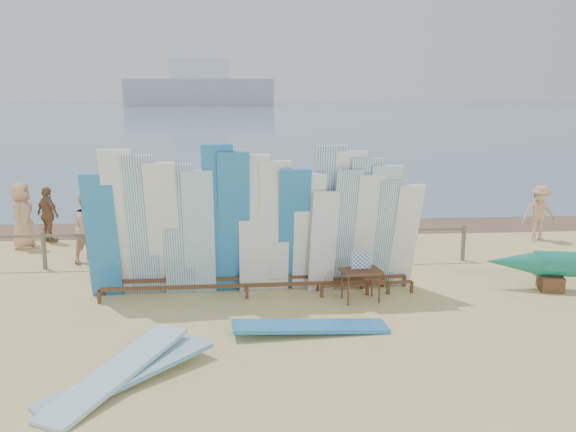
{
  "coord_description": "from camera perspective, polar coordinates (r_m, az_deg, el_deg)",
  "views": [
    {
      "loc": [
        0.63,
        -11.1,
        4.05
      ],
      "look_at": [
        1.68,
        2.81,
        1.22
      ],
      "focal_mm": 38.0,
      "sensor_mm": 36.0,
      "label": 1
    }
  ],
  "objects": [
    {
      "name": "beachgoer_2",
      "position": [
        15.5,
        -18.14,
        -1.01
      ],
      "size": [
        0.83,
        0.9,
        1.71
      ],
      "primitive_type": "imported",
      "rotation": [
        0.0,
        0.0,
        0.89
      ],
      "color": "beige",
      "rests_on": "ground"
    },
    {
      "name": "main_surfboard_rack",
      "position": [
        12.2,
        -4.0,
        -1.17
      ],
      "size": [
        6.21,
        0.99,
        3.11
      ],
      "rotation": [
        0.0,
        0.0,
        0.02
      ],
      "color": "brown",
      "rests_on": "ground"
    },
    {
      "name": "beachgoer_0",
      "position": [
        17.5,
        -23.63,
        0.04
      ],
      "size": [
        0.44,
        0.87,
        1.75
      ],
      "primitive_type": "imported",
      "rotation": [
        0.0,
        0.0,
        1.6
      ],
      "color": "tan",
      "rests_on": "ground"
    },
    {
      "name": "side_surfboard_rack",
      "position": [
        12.5,
        7.28,
        -1.95
      ],
      "size": [
        2.29,
        0.88,
        2.6
      ],
      "rotation": [
        0.0,
        0.0,
        0.09
      ],
      "color": "brown",
      "rests_on": "ground"
    },
    {
      "name": "beachgoer_4",
      "position": [
        16.93,
        -9.77,
        0.31
      ],
      "size": [
        0.92,
        1.01,
        1.64
      ],
      "primitive_type": "imported",
      "rotation": [
        0.0,
        0.0,
        5.38
      ],
      "color": "#8C6042",
      "rests_on": "ground"
    },
    {
      "name": "beachgoer_7",
      "position": [
        16.33,
        6.38,
        0.39
      ],
      "size": [
        0.74,
        0.75,
        1.87
      ],
      "primitive_type": "imported",
      "rotation": [
        0.0,
        0.0,
        3.97
      ],
      "color": "#8C6042",
      "rests_on": "ground"
    },
    {
      "name": "beachgoer_11",
      "position": [
        19.13,
        -14.97,
        1.65
      ],
      "size": [
        1.62,
        1.56,
        1.84
      ],
      "primitive_type": "imported",
      "rotation": [
        0.0,
        0.0,
        5.54
      ],
      "color": "beige",
      "rests_on": "ground"
    },
    {
      "name": "beachgoer_1",
      "position": [
        17.27,
        -16.52,
        0.48
      ],
      "size": [
        0.37,
        0.66,
        1.8
      ],
      "primitive_type": "imported",
      "rotation": [
        0.0,
        0.0,
        4.74
      ],
      "color": "#8C6042",
      "rests_on": "ground"
    },
    {
      "name": "wet_sand_strip",
      "position": [
        18.75,
        -6.14,
        -1.07
      ],
      "size": [
        40.0,
        2.6,
        0.01
      ],
      "primitive_type": "cube",
      "color": "brown",
      "rests_on": "ground"
    },
    {
      "name": "flat_board_b",
      "position": [
        9.27,
        -15.6,
        -14.89
      ],
      "size": [
        1.8,
        2.62,
        0.39
      ],
      "primitive_type": "cube",
      "rotation": [
        0.12,
        0.0,
        -0.51
      ],
      "color": "#8AC1DC",
      "rests_on": "ground"
    },
    {
      "name": "fence",
      "position": [
        14.52,
        -6.69,
        -2.23
      ],
      "size": [
        12.08,
        0.08,
        0.9
      ],
      "color": "#6C6552",
      "rests_on": "ground"
    },
    {
      "name": "distant_ship",
      "position": [
        191.52,
        -8.26,
        11.74
      ],
      "size": [
        45.0,
        8.0,
        14.0
      ],
      "color": "#999EA3",
      "rests_on": "ocean"
    },
    {
      "name": "ocean",
      "position": [
        139.16,
        -4.63,
        9.78
      ],
      "size": [
        320.0,
        240.0,
        0.02
      ],
      "primitive_type": "cube",
      "color": "slate",
      "rests_on": "ground"
    },
    {
      "name": "ground",
      "position": [
        11.83,
        -7.19,
        -8.65
      ],
      "size": [
        160.0,
        160.0,
        0.0
      ],
      "primitive_type": "plane",
      "color": "#D4C37A",
      "rests_on": "ground"
    },
    {
      "name": "vendor_table",
      "position": [
        12.17,
        6.81,
        -6.37
      ],
      "size": [
        0.84,
        0.65,
        1.03
      ],
      "rotation": [
        0.0,
        0.0,
        0.15
      ],
      "color": "brown",
      "rests_on": "ground"
    },
    {
      "name": "stroller",
      "position": [
        15.19,
        0.31,
        -2.36
      ],
      "size": [
        0.57,
        0.79,
        1.05
      ],
      "rotation": [
        0.0,
        0.0,
        0.06
      ],
      "color": "#B61323",
      "rests_on": "ground"
    },
    {
      "name": "beach_chair_right",
      "position": [
        15.72,
        -0.12,
        -2.45
      ],
      "size": [
        0.8,
        0.81,
        0.92
      ],
      "rotation": [
        0.0,
        0.0,
        0.51
      ],
      "color": "#B61323",
      "rests_on": "ground"
    },
    {
      "name": "beachgoer_extra_1",
      "position": [
        17.92,
        -21.53,
        0.11
      ],
      "size": [
        0.94,
        0.88,
        1.54
      ],
      "primitive_type": "imported",
      "rotation": [
        0.0,
        0.0,
        2.44
      ],
      "color": "#8C6042",
      "rests_on": "ground"
    },
    {
      "name": "beach_chair_left",
      "position": [
        15.75,
        -3.77,
        -2.59
      ],
      "size": [
        0.61,
        0.62,
        0.8
      ],
      "rotation": [
        0.0,
        0.0,
        0.24
      ],
      "color": "#B61323",
      "rests_on": "ground"
    },
    {
      "name": "beachgoer_extra_0",
      "position": [
        18.32,
        22.48,
        0.29
      ],
      "size": [
        1.01,
        0.43,
        1.55
      ],
      "primitive_type": "imported",
      "rotation": [
        0.0,
        0.0,
        6.26
      ],
      "color": "tan",
      "rests_on": "ground"
    },
    {
      "name": "flat_board_d",
      "position": [
        10.69,
        2.12,
        -10.81
      ],
      "size": [
        2.73,
        0.75,
        0.21
      ],
      "primitive_type": "cube",
      "rotation": [
        0.05,
        0.0,
        1.64
      ],
      "color": "#2678BF",
      "rests_on": "ground"
    },
    {
      "name": "flat_board_e",
      "position": [
        9.29,
        -14.66,
        -14.8
      ],
      "size": [
        2.34,
        2.26,
        0.25
      ],
      "primitive_type": "cube",
      "rotation": [
        0.07,
        0.0,
        -0.81
      ],
      "color": "white",
      "rests_on": "ground"
    }
  ]
}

